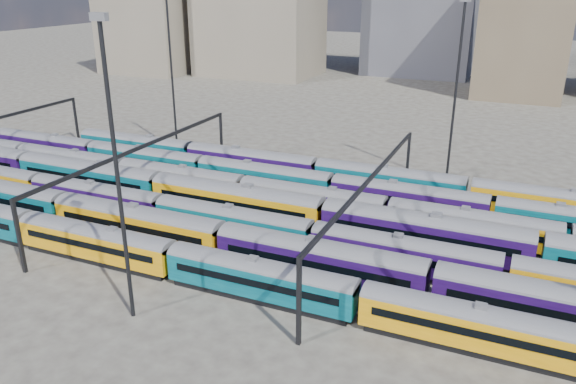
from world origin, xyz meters
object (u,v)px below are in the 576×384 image
at_px(rake_1, 319,257).
at_px(rake_2, 161,207).
at_px(rake_0, 260,275).
at_px(mast_2, 116,165).

relative_size(rake_1, rake_2, 0.92).
xyz_separation_m(rake_0, rake_2, (-18.03, 10.00, 0.04)).
bearing_deg(mast_2, rake_0, 37.67).
bearing_deg(rake_2, mast_2, -62.21).
relative_size(rake_2, mast_2, 4.51).
bearing_deg(rake_1, mast_2, -137.28).
height_order(rake_0, mast_2, mast_2).
xyz_separation_m(rake_0, mast_2, (-9.07, -7.00, 11.53)).
bearing_deg(rake_1, rake_2, 167.17).
bearing_deg(rake_0, rake_1, 51.84).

